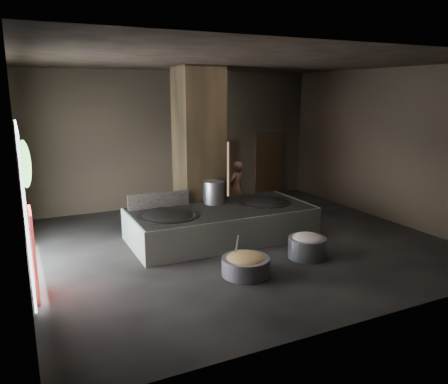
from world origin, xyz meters
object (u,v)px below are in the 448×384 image
veg_basin (246,266)px  stock_pot (214,192)px  hearth_platform (221,223)px  wok_right (264,205)px  meat_basin (307,247)px  cook (236,188)px  wok_left (169,218)px

veg_basin → stock_pot: bearing=78.5°
hearth_platform → wok_right: 1.39m
veg_basin → meat_basin: bearing=8.2°
wok_right → cook: 1.81m
wok_left → stock_pot: 1.66m
wok_left → cook: cook is taller
wok_right → stock_pot: stock_pot is taller
veg_basin → meat_basin: meat_basin is taller
wok_right → veg_basin: 3.14m
hearth_platform → stock_pot: bearing=84.9°
wok_left → cook: 3.44m
wok_right → meat_basin: size_ratio=1.57×
hearth_platform → wok_left: bearing=-177.9°
wok_left → stock_pot: (1.50, 0.60, 0.38)m
hearth_platform → meat_basin: 2.46m
stock_pot → veg_basin: size_ratio=0.60×
hearth_platform → veg_basin: 2.46m
hearth_platform → cook: cook is taller
wok_right → veg_basin: (-1.90, -2.43, -0.56)m
hearth_platform → wok_right: size_ratio=3.41×
stock_pot → meat_basin: (1.18, -2.68, -0.89)m
wok_left → wok_right: wok_left is taller
wok_right → cook: bearing=88.1°
stock_pot → cook: (1.36, 1.31, -0.28)m
hearth_platform → wok_right: wok_right is taller
hearth_platform → cook: size_ratio=2.78×
wok_left → veg_basin: wok_left is taller
stock_pot → veg_basin: stock_pot is taller
wok_right → meat_basin: wok_right is taller
hearth_platform → cook: (1.41, 1.86, 0.44)m
wok_left → stock_pot: bearing=21.8°
cook → veg_basin: cook is taller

